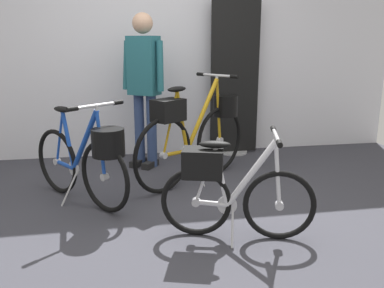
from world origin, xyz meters
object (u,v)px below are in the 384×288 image
folding_bike_foreground (227,187)px  display_bike_right (197,130)px  visitor_near_wall (144,81)px  display_bike_left (87,158)px  floor_banner_stand (235,86)px

folding_bike_foreground → display_bike_right: size_ratio=0.85×
visitor_near_wall → display_bike_left: bearing=-117.5°
floor_banner_stand → folding_bike_foreground: 2.37m
floor_banner_stand → folding_bike_foreground: (-0.68, -2.21, -0.48)m
visitor_near_wall → display_bike_right: bearing=-52.5°
display_bike_left → display_bike_right: display_bike_right is taller
floor_banner_stand → display_bike_right: size_ratio=1.50×
floor_banner_stand → display_bike_left: (-1.69, -1.44, -0.43)m
display_bike_right → visitor_near_wall: bearing=127.5°
floor_banner_stand → display_bike_left: floor_banner_stand is taller
display_bike_right → visitor_near_wall: size_ratio=0.75×
display_bike_right → visitor_near_wall: (-0.47, 0.61, 0.44)m
visitor_near_wall → folding_bike_foreground: bearing=-76.5°
folding_bike_foreground → visitor_near_wall: size_ratio=0.64×
folding_bike_foreground → visitor_near_wall: (-0.45, 1.86, 0.58)m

